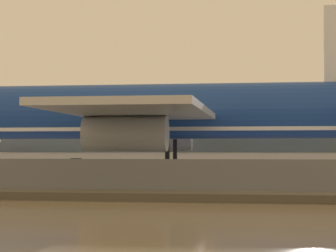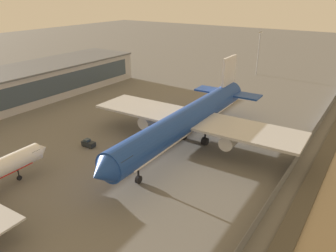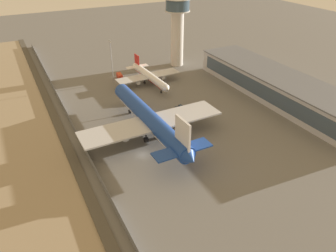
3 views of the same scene
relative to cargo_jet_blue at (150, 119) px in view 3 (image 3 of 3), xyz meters
The scene contains 10 objects.
ground_plane 13.56m from the cargo_jet_blue, 36.90° to the right, with size 500.00×500.00×0.00m, color #66635E.
shoreline_seawall 29.87m from the cargo_jet_blue, 71.07° to the right, with size 320.00×3.00×0.50m.
perimeter_fence 25.56m from the cargo_jet_blue, 67.72° to the right, with size 280.00×0.10×2.35m.
cargo_jet_blue is the anchor object (origin of this frame).
passenger_jet_white_red 46.52m from the cargo_jet_blue, 156.16° to the left, with size 36.36×31.16×10.47m.
baggage_tug 23.78m from the cargo_jet_blue, 124.80° to the left, with size 1.67×3.23×1.80m.
ops_van 56.87m from the cargo_jet_blue, behind, with size 5.38×2.60×2.48m.
control_tower 75.67m from the cargo_jet_blue, 144.46° to the left, with size 13.22×13.22×36.66m.
terminal_building 62.08m from the cargo_jet_blue, 92.45° to the left, with size 90.32×20.85×10.34m.
apron_light_mast_apron_west 52.70m from the cargo_jet_blue, behind, with size 3.20×0.40×20.41m.
Camera 3 is at (80.57, -31.85, 61.03)m, focal length 35.00 mm.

